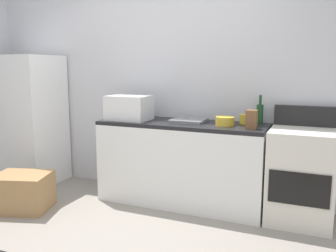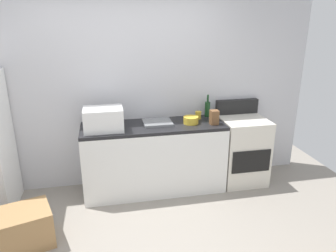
{
  "view_description": "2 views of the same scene",
  "coord_description": "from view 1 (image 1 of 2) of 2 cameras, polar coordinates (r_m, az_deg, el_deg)",
  "views": [
    {
      "loc": [
        1.64,
        -2.35,
        1.49
      ],
      "look_at": [
        0.37,
        0.64,
        0.95
      ],
      "focal_mm": 38.41,
      "sensor_mm": 36.0,
      "label": 1
    },
    {
      "loc": [
        -0.28,
        -2.52,
        2.17
      ],
      "look_at": [
        0.39,
        0.71,
        1.04
      ],
      "focal_mm": 33.84,
      "sensor_mm": 36.0,
      "label": 2
    }
  ],
  "objects": [
    {
      "name": "knife_block",
      "position": [
        3.52,
        13.13,
        1.02
      ],
      "size": [
        0.1,
        0.1,
        0.18
      ],
      "primitive_type": "cube",
      "color": "brown",
      "rests_on": "kitchen_counter"
    },
    {
      "name": "wall_back",
      "position": [
        4.24,
        0.18,
        6.88
      ],
      "size": [
        5.0,
        0.1,
        2.6
      ],
      "primitive_type": "cube",
      "color": "silver",
      "rests_on": "ground_plane"
    },
    {
      "name": "coffee_mug",
      "position": [
        3.8,
        11.86,
        1.07
      ],
      "size": [
        0.08,
        0.08,
        0.1
      ],
      "primitive_type": "cylinder",
      "color": "gold",
      "rests_on": "kitchen_counter"
    },
    {
      "name": "refrigerator",
      "position": [
        4.92,
        -20.87,
        0.93
      ],
      "size": [
        0.68,
        0.66,
        1.63
      ],
      "primitive_type": "cube",
      "color": "white",
      "rests_on": "ground_plane"
    },
    {
      "name": "ground_plane",
      "position": [
        3.23,
        -11.12,
        -18.18
      ],
      "size": [
        6.0,
        6.0,
        0.0
      ],
      "primitive_type": "plane",
      "color": "gray"
    },
    {
      "name": "mixing_bowl",
      "position": [
        3.66,
        9.03,
        0.77
      ],
      "size": [
        0.19,
        0.19,
        0.09
      ],
      "primitive_type": "cylinder",
      "color": "gold",
      "rests_on": "kitchen_counter"
    },
    {
      "name": "stove_oven",
      "position": [
        3.7,
        20.34,
        -7.22
      ],
      "size": [
        0.6,
        0.61,
        1.1
      ],
      "color": "silver",
      "rests_on": "ground_plane"
    },
    {
      "name": "sink_basin",
      "position": [
        3.86,
        3.29,
        0.87
      ],
      "size": [
        0.36,
        0.32,
        0.03
      ],
      "primitive_type": "cube",
      "color": "slate",
      "rests_on": "kitchen_counter"
    },
    {
      "name": "wine_bottle",
      "position": [
        3.84,
        14.36,
        1.97
      ],
      "size": [
        0.07,
        0.07,
        0.3
      ],
      "color": "#193F1E",
      "rests_on": "kitchen_counter"
    },
    {
      "name": "microwave",
      "position": [
        4.02,
        -6.2,
        2.9
      ],
      "size": [
        0.46,
        0.34,
        0.27
      ],
      "primitive_type": "cube",
      "color": "white",
      "rests_on": "kitchen_counter"
    },
    {
      "name": "cardboard_box_medium",
      "position": [
        4.12,
        -22.05,
        -9.66
      ],
      "size": [
        0.65,
        0.57,
        0.38
      ],
      "primitive_type": "cube",
      "rotation": [
        0.0,
        0.0,
        0.31
      ],
      "color": "#A37A4C",
      "rests_on": "ground_plane"
    },
    {
      "name": "kitchen_counter",
      "position": [
        3.94,
        2.23,
        -5.87
      ],
      "size": [
        1.8,
        0.6,
        0.9
      ],
      "color": "white",
      "rests_on": "ground_plane"
    }
  ]
}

